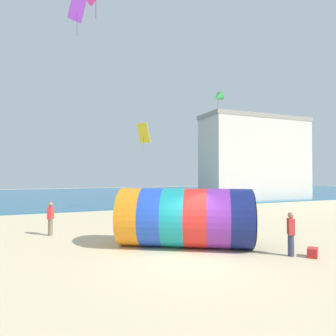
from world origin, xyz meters
TOP-DOWN VIEW (x-y plane):
  - ground_plane at (0.00, 0.00)m, footprint 120.00×120.00m
  - sea at (0.00, 36.60)m, footprint 120.00×40.00m
  - giant_inflatable_tube at (0.78, 2.20)m, footprint 6.36×5.20m
  - kite_handler at (3.99, -0.77)m, footprint 0.37×0.42m
  - kite_green_delta at (10.36, 14.86)m, footprint 1.41×1.22m
  - kite_yellow_diamond at (2.71, 14.48)m, footprint 1.00×1.27m
  - kite_purple_diamond at (-3.09, 11.48)m, footprint 1.29×1.13m
  - bystander_near_water at (-4.78, 7.07)m, footprint 0.36×0.42m
  - promenade_building at (19.33, 20.47)m, footprint 14.03×4.89m
  - cooler_box at (4.65, -1.21)m, footprint 0.63×0.60m

SIDE VIEW (x-z plane):
  - ground_plane at x=0.00m, z-range 0.00..0.00m
  - sea at x=0.00m, z-range 0.00..0.10m
  - cooler_box at x=4.65m, z-range 0.00..0.36m
  - kite_handler at x=3.99m, z-range 0.02..1.76m
  - bystander_near_water at x=-4.78m, z-range 0.03..1.80m
  - giant_inflatable_tube at x=0.78m, z-range 0.00..2.60m
  - promenade_building at x=19.33m, z-range 0.01..10.38m
  - kite_yellow_diamond at x=2.71m, z-range 5.30..8.14m
  - kite_green_delta at x=10.36m, z-range 9.75..11.54m
  - kite_purple_diamond at x=-3.09m, z-range 13.39..15.99m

